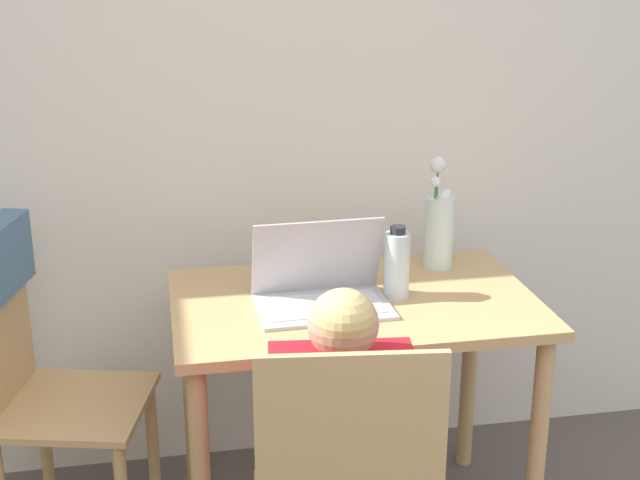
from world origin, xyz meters
TOP-DOWN VIEW (x-y plane):
  - wall_back at (0.00, 2.23)m, footprint 6.40×0.05m
  - dining_table at (0.29, 1.71)m, footprint 1.01×0.64m
  - chair_spare at (-0.61, 1.83)m, footprint 0.51×0.49m
  - person_seated at (0.15, 1.21)m, footprint 0.37×0.46m
  - laptop at (0.19, 1.69)m, footprint 0.37×0.25m
  - flower_vase at (0.60, 1.91)m, footprint 0.09×0.09m
  - water_bottle at (0.41, 1.70)m, footprint 0.07×0.07m

SIDE VIEW (x-z plane):
  - person_seated at x=0.15m, z-range 0.12..1.14m
  - dining_table at x=0.29m, z-range 0.26..1.01m
  - chair_spare at x=-0.61m, z-range 0.16..1.13m
  - laptop at x=0.19m, z-range 0.69..0.93m
  - water_bottle at x=0.41m, z-range 0.75..0.95m
  - flower_vase at x=0.60m, z-range 0.71..1.05m
  - wall_back at x=0.00m, z-range 0.00..2.50m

